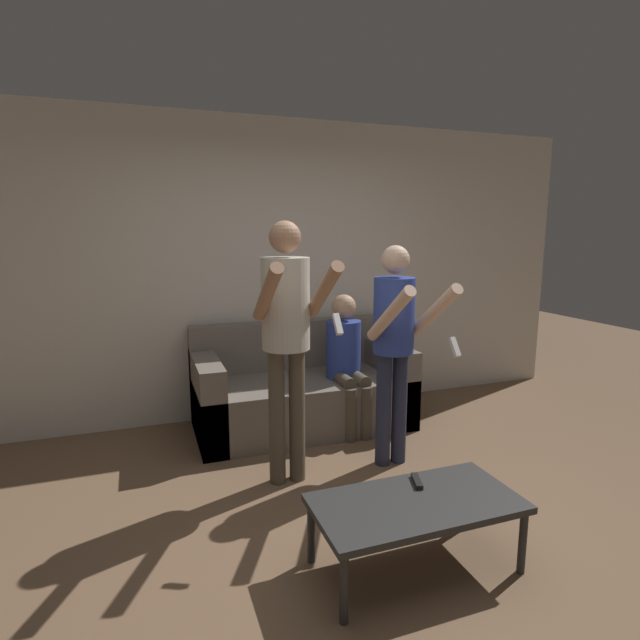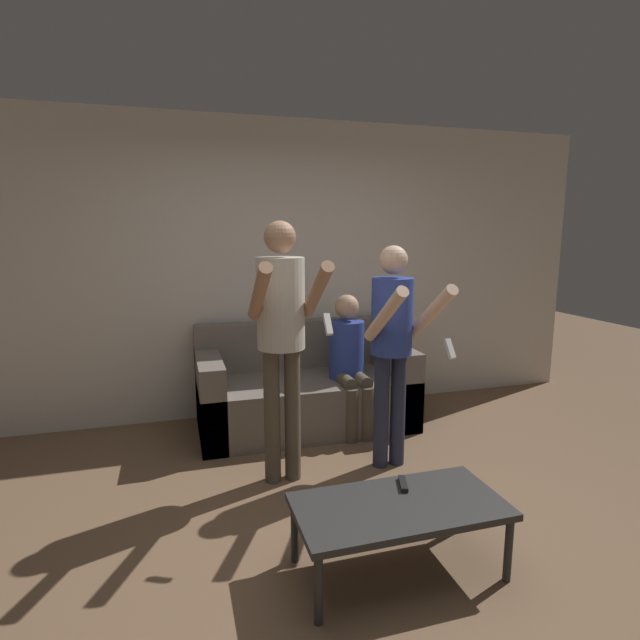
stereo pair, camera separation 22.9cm
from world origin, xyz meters
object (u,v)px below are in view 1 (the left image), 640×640
(couch, at_px, (301,392))
(person_seated, at_px, (346,356))
(person_standing_left, at_px, (287,324))
(remote_on_table, at_px, (417,481))
(coffee_table, at_px, (416,507))
(person_standing_right, at_px, (395,334))

(couch, relative_size, person_seated, 1.57)
(person_standing_left, xyz_separation_m, remote_on_table, (0.45, -0.93, -0.72))
(couch, bearing_deg, person_standing_left, -112.84)
(person_standing_left, relative_size, coffee_table, 1.69)
(person_standing_right, bearing_deg, person_standing_left, 179.47)
(person_standing_left, distance_m, person_seated, 1.14)
(person_standing_right, bearing_deg, person_seated, 94.54)
(couch, height_order, person_standing_right, person_standing_right)
(couch, bearing_deg, person_seated, -31.52)
(person_standing_left, xyz_separation_m, coffee_table, (0.36, -1.08, -0.77))
(person_seated, distance_m, remote_on_table, 1.71)
(couch, bearing_deg, person_standing_right, -67.29)
(couch, distance_m, person_seated, 0.53)
(person_seated, relative_size, remote_on_table, 7.65)
(coffee_table, bearing_deg, person_standing_left, 108.32)
(couch, bearing_deg, coffee_table, -91.15)
(person_standing_right, bearing_deg, coffee_table, -112.29)
(person_standing_right, distance_m, coffee_table, 1.33)
(coffee_table, distance_m, remote_on_table, 0.18)
(person_standing_right, height_order, coffee_table, person_standing_right)
(person_standing_left, relative_size, person_seated, 1.51)
(couch, height_order, coffee_table, couch)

